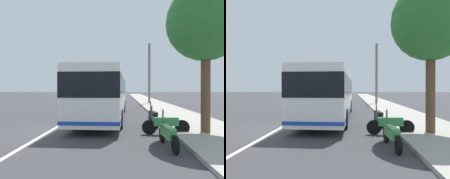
# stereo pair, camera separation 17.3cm
# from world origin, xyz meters

# --- Properties ---
(ground_plane) EXTENTS (220.00, 220.00, 0.00)m
(ground_plane) POSITION_xyz_m (0.00, 0.00, 0.00)
(ground_plane) COLOR #38383A
(sidewalk_curb) EXTENTS (110.00, 3.60, 0.14)m
(sidewalk_curb) POSITION_xyz_m (10.00, -7.43, 0.07)
(sidewalk_curb) COLOR #9E998E
(sidewalk_curb) RESTS_ON ground
(lane_divider_line) EXTENTS (110.00, 0.16, 0.01)m
(lane_divider_line) POSITION_xyz_m (10.00, 0.00, 0.00)
(lane_divider_line) COLOR silver
(lane_divider_line) RESTS_ON ground
(coach_bus) EXTENTS (12.58, 2.94, 3.10)m
(coach_bus) POSITION_xyz_m (4.43, -2.25, 1.79)
(coach_bus) COLOR silver
(coach_bus) RESTS_ON ground
(motorcycle_angled) EXTENTS (2.10, 0.34, 1.25)m
(motorcycle_angled) POSITION_xyz_m (-3.00, -5.01, 0.46)
(motorcycle_angled) COLOR black
(motorcycle_angled) RESTS_ON ground
(motorcycle_by_tree) EXTENTS (0.28, 2.09, 1.27)m
(motorcycle_by_tree) POSITION_xyz_m (-0.88, -5.35, 0.48)
(motorcycle_by_tree) COLOR black
(motorcycle_by_tree) RESTS_ON ground
(motorcycle_far_end) EXTENTS (2.24, 0.34, 1.27)m
(motorcycle_far_end) POSITION_xyz_m (1.56, -5.16, 0.48)
(motorcycle_far_end) COLOR black
(motorcycle_far_end) RESTS_ON ground
(car_ahead_same_lane) EXTENTS (4.01, 1.92, 1.51)m
(car_ahead_same_lane) POSITION_xyz_m (19.76, -2.66, 0.71)
(car_ahead_same_lane) COLOR black
(car_ahead_same_lane) RESTS_ON ground
(car_behind_bus) EXTENTS (4.22, 1.80, 1.57)m
(car_behind_bus) POSITION_xyz_m (30.45, 2.34, 0.74)
(car_behind_bus) COLOR gold
(car_behind_bus) RESTS_ON ground
(car_side_street) EXTENTS (4.41, 2.02, 1.41)m
(car_side_street) POSITION_xyz_m (38.36, -1.71, 0.68)
(car_side_street) COLOR red
(car_side_street) RESTS_ON ground
(roadside_tree_near_camera) EXTENTS (3.40, 3.40, 6.64)m
(roadside_tree_near_camera) POSITION_xyz_m (-0.90, -7.07, 4.90)
(roadside_tree_near_camera) COLOR brown
(roadside_tree_near_camera) RESTS_ON ground
(utility_pole) EXTENTS (0.30, 0.30, 7.84)m
(utility_pole) POSITION_xyz_m (17.56, -6.89, 3.92)
(utility_pole) COLOR slate
(utility_pole) RESTS_ON ground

